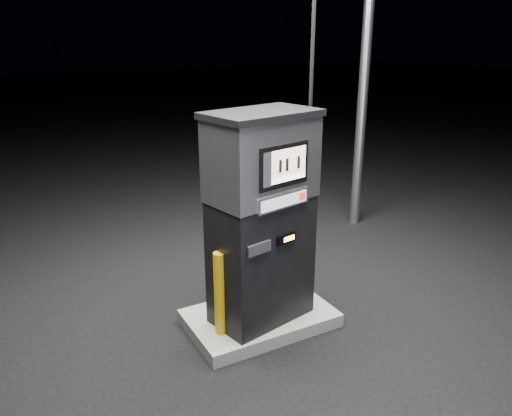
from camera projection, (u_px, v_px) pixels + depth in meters
ground at (260, 324)px, 5.66m from camera, size 80.00×80.00×0.00m
pump_island at (260, 318)px, 5.64m from camera, size 1.60×1.00×0.15m
fuel_dispenser at (262, 218)px, 5.16m from camera, size 1.31×0.89×4.70m
bollard_left at (220, 294)px, 5.09m from camera, size 0.15×0.15×0.91m
bollard_right at (300, 268)px, 5.75m from camera, size 0.11×0.11×0.82m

